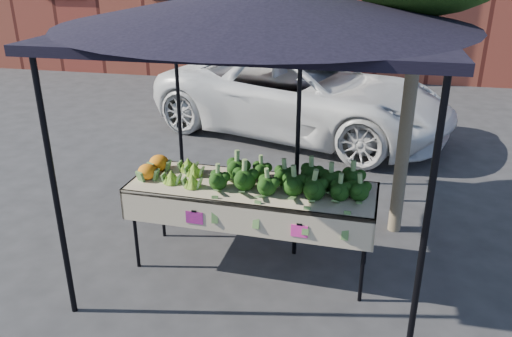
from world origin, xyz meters
The scene contains 7 objects.
ground centered at (0.00, 0.00, 0.00)m, with size 90.00×90.00×0.00m, color #28282A.
table centered at (0.22, -0.11, 0.45)m, with size 2.43×0.90×0.90m.
canopy centered at (0.26, 0.28, 1.37)m, with size 3.16×3.16×2.74m, color black, non-canonical shape.
broccoli_heap centered at (0.58, -0.09, 1.03)m, with size 1.54×0.57×0.26m, color black.
romanesco_cluster centered at (-0.45, -0.08, 1.00)m, with size 0.43×0.57×0.20m, color #8CA92E.
cauliflower_pair centered at (-0.82, -0.05, 0.99)m, with size 0.23×0.43×0.18m, color orange.
street_tree centered at (1.68, 0.96, 2.11)m, with size 2.15×2.15×4.23m, color #1E4C14, non-canonical shape.
Camera 1 is at (1.21, -4.52, 2.98)m, focal length 36.08 mm.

